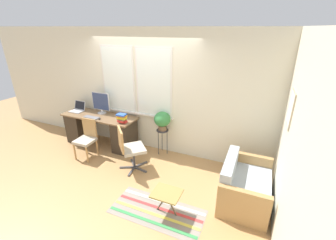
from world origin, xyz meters
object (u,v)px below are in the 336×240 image
object	(u,v)px
laptop	(78,109)
book_stack	(122,118)
mouse	(100,119)
plant_stand	(162,133)
monitor	(101,103)
potted_plant	(162,120)
folding_stool	(167,194)
keyboard	(91,117)
office_chair_swivel	(130,148)
couch_loveseat	(244,187)
desk_chair_wooden	(87,138)

from	to	relation	value
laptop	book_stack	bearing A→B (deg)	-7.02
mouse	plant_stand	xyz separation A→B (m)	(1.36, 0.41, -0.26)
monitor	potted_plant	distance (m)	1.59
book_stack	folding_stool	distance (m)	2.11
laptop	potted_plant	distance (m)	2.23
keyboard	laptop	bearing A→B (deg)	159.94
mouse	potted_plant	world-z (taller)	potted_plant
office_chair_swivel	folding_stool	xyz separation A→B (m)	(1.14, -0.79, -0.13)
laptop	office_chair_swivel	xyz separation A→B (m)	(1.89, -0.65, -0.33)
office_chair_swivel	plant_stand	bearing A→B (deg)	-66.29
keyboard	mouse	xyz separation A→B (m)	(0.25, -0.01, 0.01)
office_chair_swivel	potted_plant	bearing A→B (deg)	-66.29
potted_plant	keyboard	bearing A→B (deg)	-166.13
keyboard	plant_stand	xyz separation A→B (m)	(1.61, 0.40, -0.25)
laptop	folding_stool	size ratio (longest dim) A/B	0.74
laptop	office_chair_swivel	size ratio (longest dim) A/B	0.35
laptop	folding_stool	distance (m)	3.39
plant_stand	keyboard	bearing A→B (deg)	-166.13
monitor	plant_stand	world-z (taller)	monitor
couch_loveseat	laptop	bearing A→B (deg)	80.57
plant_stand	potted_plant	distance (m)	0.31
mouse	keyboard	bearing A→B (deg)	177.22
desk_chair_wooden	potted_plant	xyz separation A→B (m)	(1.46, 0.78, 0.37)
mouse	office_chair_swivel	xyz separation A→B (m)	(1.03, -0.42, -0.29)
desk_chair_wooden	folding_stool	world-z (taller)	desk_chair_wooden
potted_plant	couch_loveseat	bearing A→B (deg)	-24.65
laptop	desk_chair_wooden	size ratio (longest dim) A/B	0.37
plant_stand	mouse	bearing A→B (deg)	-163.24
plant_stand	folding_stool	distance (m)	1.82
monitor	plant_stand	distance (m)	1.66
book_stack	potted_plant	size ratio (longest dim) A/B	0.49
book_stack	office_chair_swivel	distance (m)	0.77
keyboard	couch_loveseat	bearing A→B (deg)	-7.46
plant_stand	folding_stool	xyz separation A→B (m)	(0.81, -1.62, -0.16)
plant_stand	desk_chair_wooden	bearing A→B (deg)	-151.84
couch_loveseat	potted_plant	bearing A→B (deg)	65.35
keyboard	book_stack	size ratio (longest dim) A/B	1.85
desk_chair_wooden	office_chair_swivel	size ratio (longest dim) A/B	0.93
laptop	mouse	distance (m)	0.89
couch_loveseat	mouse	bearing A→B (deg)	82.18
keyboard	couch_loveseat	distance (m)	3.54
book_stack	couch_loveseat	distance (m)	2.77
potted_plant	folding_stool	xyz separation A→B (m)	(0.81, -1.62, -0.47)
desk_chair_wooden	folding_stool	xyz separation A→B (m)	(2.27, -0.83, -0.10)
monitor	keyboard	size ratio (longest dim) A/B	1.31
mouse	couch_loveseat	world-z (taller)	mouse
potted_plant	office_chair_swivel	bearing A→B (deg)	-111.85
desk_chair_wooden	potted_plant	size ratio (longest dim) A/B	2.03
potted_plant	folding_stool	distance (m)	1.87
keyboard	potted_plant	xyz separation A→B (m)	(1.61, 0.40, 0.05)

